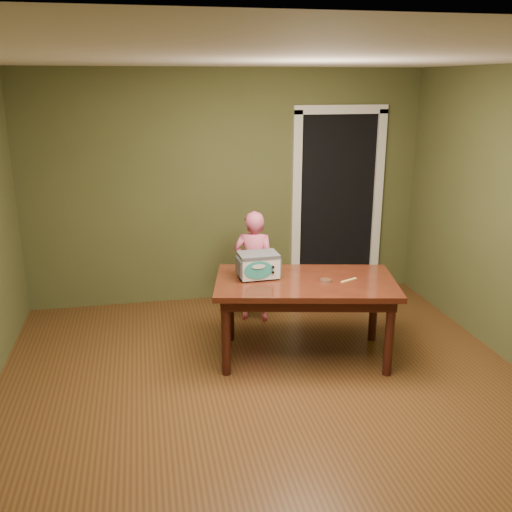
{
  "coord_description": "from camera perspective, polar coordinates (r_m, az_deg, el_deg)",
  "views": [
    {
      "loc": [
        -0.94,
        -3.79,
        2.45
      ],
      "look_at": [
        0.03,
        1.0,
        0.95
      ],
      "focal_mm": 40.0,
      "sensor_mm": 36.0,
      "label": 1
    }
  ],
  "objects": [
    {
      "name": "dining_table",
      "position": [
        5.15,
        4.95,
        -3.44
      ],
      "size": [
        1.75,
        1.21,
        0.75
      ],
      "rotation": [
        0.0,
        0.0,
        -0.21
      ],
      "color": "#3C150D",
      "rests_on": "floor"
    },
    {
      "name": "room_shell",
      "position": [
        3.97,
        2.45,
        6.27
      ],
      "size": [
        4.52,
        5.02,
        2.61
      ],
      "color": "#4D522B",
      "rests_on": "ground"
    },
    {
      "name": "baking_pan",
      "position": [
        5.09,
        7.0,
        -2.42
      ],
      "size": [
        0.1,
        0.1,
        0.02
      ],
      "color": "silver",
      "rests_on": "dining_table"
    },
    {
      "name": "floor",
      "position": [
        4.61,
        2.18,
        -15.06
      ],
      "size": [
        5.0,
        5.0,
        0.0
      ],
      "primitive_type": "plane",
      "color": "brown",
      "rests_on": "ground"
    },
    {
      "name": "doorway",
      "position": [
        7.08,
        7.29,
        5.57
      ],
      "size": [
        1.1,
        0.66,
        2.25
      ],
      "color": "black",
      "rests_on": "ground"
    },
    {
      "name": "toy_oven",
      "position": [
        5.12,
        0.22,
        -0.85
      ],
      "size": [
        0.39,
        0.27,
        0.23
      ],
      "rotation": [
        0.0,
        0.0,
        0.05
      ],
      "color": "#4C4F54",
      "rests_on": "dining_table"
    },
    {
      "name": "child",
      "position": [
        5.97,
        -0.19,
        -1.04
      ],
      "size": [
        0.51,
        0.42,
        1.19
      ],
      "primitive_type": "imported",
      "rotation": [
        0.0,
        0.0,
        2.79
      ],
      "color": "#F1638B",
      "rests_on": "floor"
    },
    {
      "name": "spatula",
      "position": [
        5.15,
        9.26,
        -2.4
      ],
      "size": [
        0.17,
        0.1,
        0.01
      ],
      "primitive_type": "cube",
      "rotation": [
        0.0,
        0.0,
        0.45
      ],
      "color": "#DAB95F",
      "rests_on": "dining_table"
    }
  ]
}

